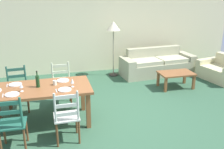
{
  "coord_description": "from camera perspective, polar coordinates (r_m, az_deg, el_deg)",
  "views": [
    {
      "loc": [
        -1.22,
        -4.37,
        2.45
      ],
      "look_at": [
        0.02,
        0.54,
        0.75
      ],
      "focal_mm": 39.68,
      "sensor_mm": 36.0,
      "label": 1
    }
  ],
  "objects": [
    {
      "name": "ground_plane",
      "position": [
        5.16,
        1.22,
        -9.92
      ],
      "size": [
        9.6,
        9.6,
        0.02
      ],
      "primitive_type": "cube",
      "color": "#2F543C"
    },
    {
      "name": "wall_far",
      "position": [
        7.84,
        -5.23,
        10.42
      ],
      "size": [
        9.6,
        0.16,
        2.7
      ],
      "primitive_type": "cube",
      "color": "beige",
      "rests_on": "ground_plane"
    },
    {
      "name": "dining_table",
      "position": [
        4.85,
        -16.29,
        -3.82
      ],
      "size": [
        1.9,
        0.96,
        0.75
      ],
      "color": "brown",
      "rests_on": "ground_plane"
    },
    {
      "name": "dining_chair_near_left",
      "position": [
        4.26,
        -22.12,
        -10.47
      ],
      "size": [
        0.43,
        0.41,
        0.96
      ],
      "color": "#215A49",
      "rests_on": "ground_plane"
    },
    {
      "name": "dining_chair_near_right",
      "position": [
        4.24,
        -10.39,
        -9.47
      ],
      "size": [
        0.43,
        0.41,
        0.96
      ],
      "color": "beige",
      "rests_on": "ground_plane"
    },
    {
      "name": "dining_chair_far_left",
      "position": [
        5.65,
        -20.89,
        -3.16
      ],
      "size": [
        0.45,
        0.43,
        0.96
      ],
      "color": "#265748",
      "rests_on": "ground_plane"
    },
    {
      "name": "dining_chair_far_right",
      "position": [
        5.65,
        -11.54,
        -2.27
      ],
      "size": [
        0.42,
        0.4,
        0.96
      ],
      "color": "beige",
      "rests_on": "ground_plane"
    },
    {
      "name": "dinner_plate_near_left",
      "position": [
        4.63,
        -22.03,
        -4.27
      ],
      "size": [
        0.24,
        0.24,
        0.02
      ],
      "primitive_type": "cylinder",
      "color": "white",
      "rests_on": "dining_table"
    },
    {
      "name": "fork_near_left",
      "position": [
        4.66,
        -23.85,
        -4.46
      ],
      "size": [
        0.03,
        0.17,
        0.01
      ],
      "primitive_type": "cube",
      "rotation": [
        0.0,
        0.0,
        0.09
      ],
      "color": "silver",
      "rests_on": "dining_table"
    },
    {
      "name": "dinner_plate_near_right",
      "position": [
        4.58,
        -10.85,
        -3.44
      ],
      "size": [
        0.24,
        0.24,
        0.02
      ],
      "primitive_type": "cylinder",
      "color": "white",
      "rests_on": "dining_table"
    },
    {
      "name": "fork_near_right",
      "position": [
        4.58,
        -12.71,
        -3.66
      ],
      "size": [
        0.03,
        0.17,
        0.01
      ],
      "primitive_type": "cube",
      "rotation": [
        0.0,
        0.0,
        0.09
      ],
      "color": "silver",
      "rests_on": "dining_table"
    },
    {
      "name": "dinner_plate_far_left",
      "position": [
        5.1,
        -21.37,
        -2.15
      ],
      "size": [
        0.24,
        0.24,
        0.02
      ],
      "primitive_type": "cylinder",
      "color": "white",
      "rests_on": "dining_table"
    },
    {
      "name": "fork_far_left",
      "position": [
        5.12,
        -23.03,
        -2.33
      ],
      "size": [
        0.03,
        0.17,
        0.01
      ],
      "primitive_type": "cube",
      "rotation": [
        0.0,
        0.0,
        0.1
      ],
      "color": "silver",
      "rests_on": "dining_table"
    },
    {
      "name": "dinner_plate_far_right",
      "position": [
        5.05,
        -11.23,
        -1.37
      ],
      "size": [
        0.24,
        0.24,
        0.02
      ],
      "primitive_type": "cylinder",
      "color": "white",
      "rests_on": "dining_table"
    },
    {
      "name": "fork_far_right",
      "position": [
        5.05,
        -12.93,
        -1.57
      ],
      "size": [
        0.02,
        0.17,
        0.01
      ],
      "primitive_type": "cube",
      "rotation": [
        0.0,
        0.0,
        -0.01
      ],
      "color": "silver",
      "rests_on": "dining_table"
    },
    {
      "name": "wine_bottle",
      "position": [
        4.8,
        -16.76,
        -1.47
      ],
      "size": [
        0.07,
        0.07,
        0.32
      ],
      "color": "#143819",
      "rests_on": "dining_table"
    },
    {
      "name": "wine_glass_near_left",
      "position": [
        4.69,
        -20.2,
        -2.43
      ],
      "size": [
        0.06,
        0.06,
        0.16
      ],
      "color": "white",
      "rests_on": "dining_table"
    },
    {
      "name": "wine_glass_near_right",
      "position": [
        4.67,
        -9.14,
        -1.57
      ],
      "size": [
        0.06,
        0.06,
        0.16
      ],
      "color": "white",
      "rests_on": "dining_table"
    },
    {
      "name": "coffee_cup_primary",
      "position": [
        4.85,
        -13.05,
        -1.87
      ],
      "size": [
        0.07,
        0.07,
        0.09
      ],
      "primitive_type": "cylinder",
      "color": "silver",
      "rests_on": "dining_table"
    },
    {
      "name": "couch",
      "position": [
        7.82,
        10.25,
        2.23
      ],
      "size": [
        2.34,
        1.0,
        0.8
      ],
      "color": "#A5A485",
      "rests_on": "ground_plane"
    },
    {
      "name": "coffee_table",
      "position": [
        6.77,
        14.55,
        -0.08
      ],
      "size": [
        0.9,
        0.56,
        0.42
      ],
      "color": "brown",
      "rests_on": "ground_plane"
    },
    {
      "name": "armchair_upholstered",
      "position": [
        7.88,
        23.92,
        0.71
      ],
      "size": [
        1.02,
        1.3,
        0.72
      ],
      "color": "beige",
      "rests_on": "ground_plane"
    },
    {
      "name": "standing_lamp",
      "position": [
        7.31,
        0.33,
        10.38
      ],
      "size": [
        0.4,
        0.4,
        1.64
      ],
      "color": "#332D28",
      "rests_on": "ground_plane"
    }
  ]
}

